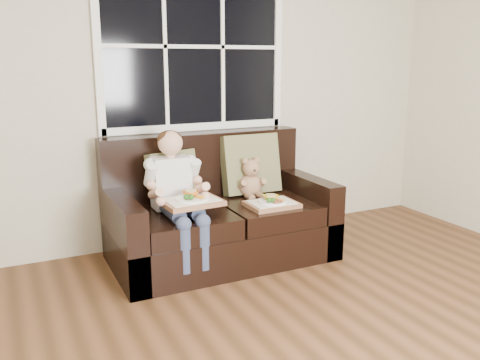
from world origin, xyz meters
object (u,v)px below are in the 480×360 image
child (176,185)px  tray_left (191,201)px  loveseat (218,219)px  teddy_bear (251,181)px  tray_right (272,203)px

child → tray_left: size_ratio=2.12×
child → loveseat: bearing=17.5°
teddy_bear → tray_right: (0.01, -0.33, -0.11)m
tray_right → child: bearing=166.0°
child → tray_left: (0.06, -0.16, -0.08)m
teddy_bear → tray_right: teddy_bear is taller
loveseat → tray_left: 0.51m
loveseat → tray_left: size_ratio=3.93×
loveseat → teddy_bear: 0.42m
child → tray_right: size_ratio=2.41×
teddy_bear → tray_right: bearing=-82.3°
teddy_bear → tray_left: teddy_bear is taller
loveseat → teddy_bear: loveseat is taller
child → teddy_bear: bearing=12.6°
tray_left → tray_right: tray_left is taller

